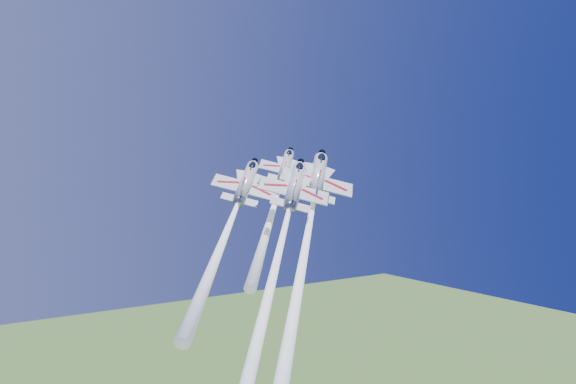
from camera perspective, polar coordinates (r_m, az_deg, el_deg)
jet_lead at (r=94.43m, az=-1.10°, el=-0.74°), size 19.34×27.31×26.53m
jet_left at (r=85.56m, az=-5.20°, el=-2.83°), size 21.21×29.64×28.46m
jet_right at (r=75.54m, az=1.13°, el=-7.31°), size 33.00×48.85×54.31m
jet_slot at (r=70.29m, az=-1.51°, el=-8.18°), size 29.84×44.24×49.40m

